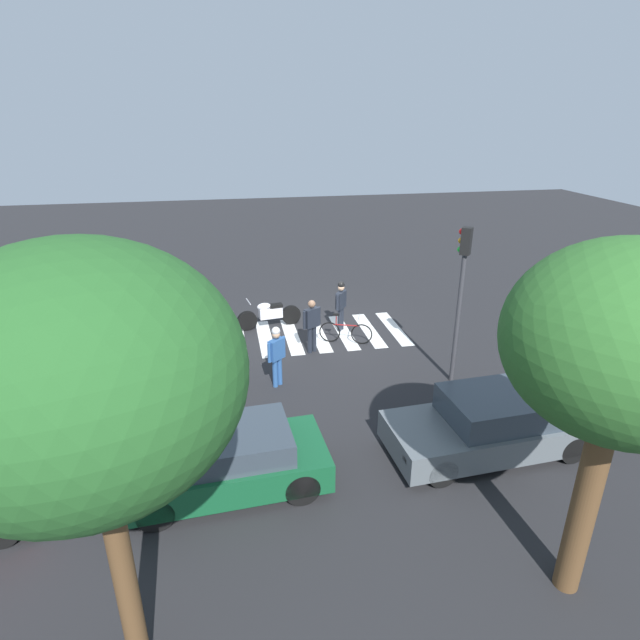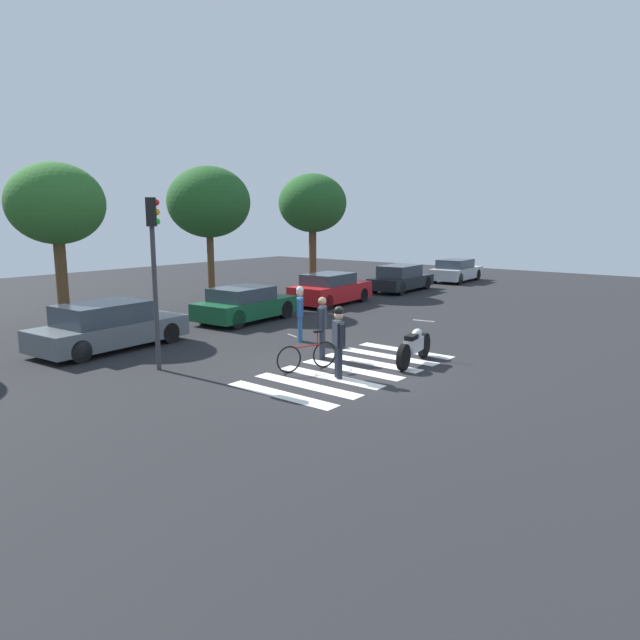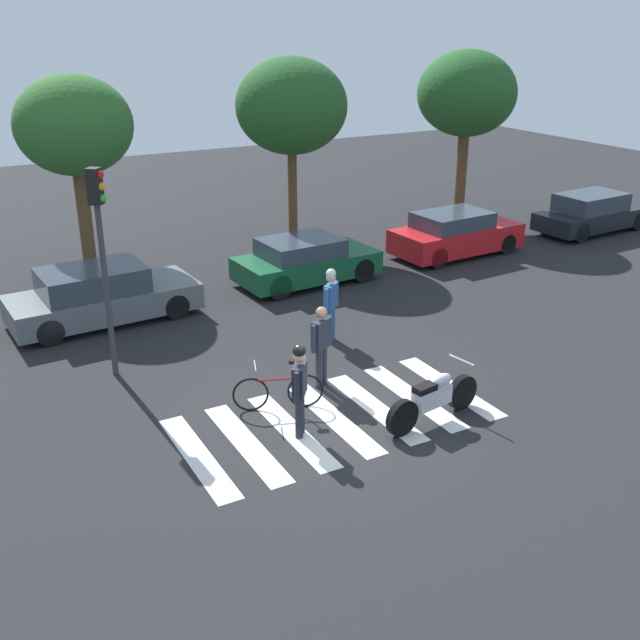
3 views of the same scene
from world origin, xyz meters
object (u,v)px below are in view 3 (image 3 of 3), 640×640
car_grey_coupe (101,296)px  car_red_convertible (455,234)px  leaning_bicycle (278,391)px  traffic_light_pole (102,241)px  pedestrian_bystander (331,300)px  car_green_compact (305,261)px  police_motorcycle (433,399)px  officer_by_motorcycle (321,341)px  officer_on_foot (300,384)px  car_black_suv (592,213)px

car_grey_coupe → car_red_convertible: 11.08m
car_red_convertible → leaning_bicycle: bearing=-145.5°
leaning_bicycle → traffic_light_pole: bearing=128.0°
pedestrian_bystander → car_green_compact: (1.40, 3.91, -0.38)m
police_motorcycle → car_grey_coupe: 8.95m
officer_by_motorcycle → officer_on_foot: bearing=-130.2°
police_motorcycle → pedestrian_bystander: size_ratio=1.29×
officer_on_foot → leaning_bicycle: bearing=85.2°
car_green_compact → police_motorcycle: bearing=-101.2°
pedestrian_bystander → traffic_light_pole: size_ratio=0.40×
pedestrian_bystander → car_grey_coupe: size_ratio=0.38×
leaning_bicycle → traffic_light_pole: (-2.34, 2.99, 2.52)m
police_motorcycle → car_grey_coupe: (-4.12, 7.94, 0.19)m
car_grey_coupe → traffic_light_pole: size_ratio=1.06×
police_motorcycle → officer_by_motorcycle: 2.56m
police_motorcycle → pedestrian_bystander: (0.20, 4.17, 0.53)m
car_green_compact → traffic_light_pole: bearing=-152.2°
car_green_compact → leaning_bicycle: bearing=-121.8°
car_black_suv → car_grey_coupe: bearing=-179.6°
leaning_bicycle → officer_on_foot: 1.24m
leaning_bicycle → officer_on_foot: bearing=-94.8°
car_grey_coupe → car_green_compact: bearing=1.4°
car_grey_coupe → car_black_suv: (16.97, 0.11, -0.01)m
car_grey_coupe → car_red_convertible: size_ratio=1.08×
officer_on_foot → car_black_suv: 16.89m
leaning_bicycle → pedestrian_bystander: 3.49m
leaning_bicycle → traffic_light_pole: traffic_light_pole is taller
pedestrian_bystander → car_red_convertible: size_ratio=0.41×
officer_by_motorcycle → car_grey_coupe: (-3.01, 5.69, -0.33)m
car_red_convertible → police_motorcycle: bearing=-130.5°
pedestrian_bystander → officer_by_motorcycle: bearing=-124.3°
police_motorcycle → officer_on_foot: officer_on_foot is taller
car_grey_coupe → traffic_light_pole: traffic_light_pole is taller
pedestrian_bystander → car_black_suv: 13.24m
police_motorcycle → car_grey_coupe: size_ratio=0.49×
officer_by_motorcycle → car_green_compact: (2.71, 5.83, -0.36)m
officer_on_foot → car_grey_coupe: officer_on_foot is taller
leaning_bicycle → car_red_convertible: car_red_convertible is taller
officer_by_motorcycle → car_black_suv: 15.12m
officer_by_motorcycle → pedestrian_bystander: 2.32m
car_green_compact → traffic_light_pole: traffic_light_pole is taller
leaning_bicycle → pedestrian_bystander: (2.49, 2.36, 0.62)m
officer_by_motorcycle → car_black_suv: bearing=22.6°
leaning_bicycle → car_red_convertible: bearing=34.5°
car_black_suv → pedestrian_bystander: bearing=-162.9°
officer_on_foot → car_red_convertible: officer_on_foot is taller
pedestrian_bystander → traffic_light_pole: 5.22m
leaning_bicycle → car_grey_coupe: size_ratio=0.36×
pedestrian_bystander → car_red_convertible: pedestrian_bystander is taller
police_motorcycle → car_green_compact: size_ratio=0.56×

